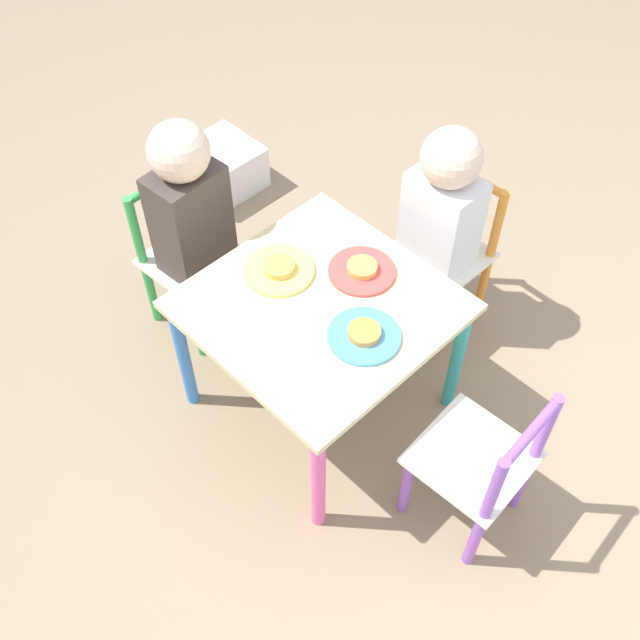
{
  "coord_description": "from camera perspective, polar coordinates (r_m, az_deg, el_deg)",
  "views": [
    {
      "loc": [
        0.86,
        0.88,
        1.86
      ],
      "look_at": [
        0.0,
        0.0,
        0.37
      ],
      "focal_mm": 42.0,
      "sensor_mm": 36.0,
      "label": 1
    }
  ],
  "objects": [
    {
      "name": "storage_bin",
      "position": [
        2.86,
        -7.79,
        11.32
      ],
      "size": [
        0.29,
        0.25,
        0.17
      ],
      "color": "silver",
      "rests_on": "ground_plane"
    },
    {
      "name": "chair_purple",
      "position": [
        1.88,
        12.09,
        -10.8
      ],
      "size": [
        0.27,
        0.27,
        0.51
      ],
      "rotation": [
        0.0,
        0.0,
        0.06
      ],
      "color": "silver",
      "rests_on": "ground_plane"
    },
    {
      "name": "plate_left",
      "position": [
        1.95,
        3.21,
        3.81
      ],
      "size": [
        0.18,
        0.18,
        0.03
      ],
      "color": "#E54C47",
      "rests_on": "kids_table"
    },
    {
      "name": "plate_front",
      "position": [
        1.95,
        -3.14,
        3.86
      ],
      "size": [
        0.19,
        0.19,
        0.03
      ],
      "color": "#EADB66",
      "rests_on": "kids_table"
    },
    {
      "name": "kids_table",
      "position": [
        1.93,
        0.0,
        0.09
      ],
      "size": [
        0.6,
        0.6,
        0.44
      ],
      "color": "beige",
      "rests_on": "ground_plane"
    },
    {
      "name": "plate_back",
      "position": [
        1.81,
        3.38,
        -1.15
      ],
      "size": [
        0.18,
        0.18,
        0.03
      ],
      "color": "#4C9EE0",
      "rests_on": "kids_table"
    },
    {
      "name": "chair_green",
      "position": [
        2.29,
        -9.94,
        4.62
      ],
      "size": [
        0.28,
        0.28,
        0.51
      ],
      "rotation": [
        0.0,
        0.0,
        -3.06
      ],
      "color": "silver",
      "rests_on": "ground_plane"
    },
    {
      "name": "child_front",
      "position": [
        2.12,
        -9.58,
        7.7
      ],
      "size": [
        0.21,
        0.22,
        0.75
      ],
      "rotation": [
        0.0,
        0.0,
        -3.06
      ],
      "color": "#7A6B5B",
      "rests_on": "ground_plane"
    },
    {
      "name": "ground_plane",
      "position": [
        2.24,
        0.0,
        -6.12
      ],
      "size": [
        6.0,
        6.0,
        0.0
      ],
      "primitive_type": "plane",
      "color": "#8C755B"
    },
    {
      "name": "chair_orange",
      "position": [
        2.3,
        9.46,
        4.97
      ],
      "size": [
        0.26,
        0.26,
        0.51
      ],
      "rotation": [
        0.0,
        0.0,
        1.56
      ],
      "color": "silver",
      "rests_on": "ground_plane"
    },
    {
      "name": "child_left",
      "position": [
        2.14,
        9.05,
        7.66
      ],
      "size": [
        0.22,
        0.2,
        0.72
      ],
      "rotation": [
        0.0,
        0.0,
        1.56
      ],
      "color": "#4C608E",
      "rests_on": "ground_plane"
    }
  ]
}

